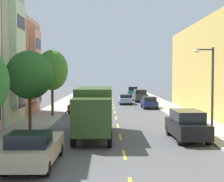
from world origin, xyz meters
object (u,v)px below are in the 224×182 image
at_px(parked_suv_charcoal, 140,95).
at_px(parked_pickup_champagne, 34,148).
at_px(street_lamp, 210,84).
at_px(parked_sedan_orange, 89,94).
at_px(street_tree_second, 29,75).
at_px(parked_hatchback_red, 78,105).
at_px(street_tree_third, 52,70).
at_px(parked_suv_white, 83,98).
at_px(parked_suv_black, 187,125).
at_px(parked_suv_teal, 133,91).
at_px(delivery_box_truck, 94,109).
at_px(moving_sky_sedan, 125,99).
at_px(parked_hatchback_navy, 149,102).

relative_size(parked_suv_charcoal, parked_pickup_champagne, 0.91).
relative_size(street_lamp, parked_sedan_orange, 1.31).
xyz_separation_m(street_tree_second, parked_sedan_orange, (2.19, 36.17, -3.48)).
bearing_deg(parked_hatchback_red, parked_pickup_champagne, -90.12).
distance_m(street_tree_third, parked_suv_white, 13.89).
height_order(parked_sedan_orange, parked_suv_charcoal, parked_suv_charcoal).
height_order(parked_sedan_orange, parked_suv_black, parked_suv_black).
xyz_separation_m(street_tree_second, parked_pickup_champagne, (2.11, -8.25, -3.40)).
height_order(street_lamp, parked_suv_teal, street_lamp).
xyz_separation_m(parked_sedan_orange, parked_suv_teal, (8.45, 5.58, 0.24)).
relative_size(parked_suv_teal, parked_suv_white, 1.01).
distance_m(delivery_box_truck, moving_sky_sedan, 25.62).
height_order(parked_hatchback_red, parked_hatchback_navy, same).
distance_m(street_lamp, parked_sedan_orange, 39.33).
relative_size(street_tree_second, parked_suv_charcoal, 1.20).
height_order(parked_pickup_champagne, moving_sky_sedan, parked_pickup_champagne).
bearing_deg(parked_sedan_orange, parked_suv_black, -77.52).
bearing_deg(street_lamp, parked_hatchback_red, 122.73).
xyz_separation_m(street_lamp, moving_sky_sedan, (-4.13, 26.14, -2.87)).
bearing_deg(parked_suv_black, moving_sky_sedan, 95.34).
height_order(parked_suv_black, parked_hatchback_navy, parked_suv_black).
bearing_deg(parked_hatchback_navy, parked_hatchback_red, -155.15).
relative_size(parked_hatchback_navy, parked_pickup_champagne, 0.76).
distance_m(delivery_box_truck, parked_sedan_orange, 37.18).
relative_size(parked_sedan_orange, parked_suv_teal, 0.93).
relative_size(delivery_box_truck, parked_sedan_orange, 1.82).
height_order(street_lamp, delivery_box_truck, street_lamp).
bearing_deg(parked_suv_black, street_lamp, 17.63).
relative_size(street_tree_third, parked_suv_black, 1.37).
bearing_deg(street_lamp, street_tree_second, 172.06).
relative_size(street_lamp, parked_suv_charcoal, 1.22).
bearing_deg(parked_hatchback_red, parked_suv_teal, 72.93).
relative_size(parked_suv_charcoal, parked_hatchback_navy, 1.20).
distance_m(parked_hatchback_navy, moving_sky_sedan, 6.82).
relative_size(street_tree_second, parked_suv_white, 1.21).
bearing_deg(parked_hatchback_navy, moving_sky_sedan, 112.94).
bearing_deg(delivery_box_truck, moving_sky_sedan, 81.92).
distance_m(parked_suv_charcoal, moving_sky_sedan, 5.11).
bearing_deg(delivery_box_truck, parked_suv_white, 95.77).
bearing_deg(parked_hatchback_red, moving_sky_sedan, 59.60).
height_order(street_tree_second, parked_suv_teal, street_tree_second).
height_order(parked_suv_black, parked_suv_teal, same).
xyz_separation_m(parked_sedan_orange, parked_suv_charcoal, (8.59, -7.34, 0.24)).
xyz_separation_m(parked_sedan_orange, parked_hatchback_red, (-0.04, -22.05, 0.01)).
relative_size(street_tree_second, parked_hatchback_navy, 1.44).
bearing_deg(street_tree_second, parked_suv_white, 84.57).
bearing_deg(delivery_box_truck, parked_hatchback_red, 99.25).
relative_size(parked_suv_black, moving_sky_sedan, 1.08).
bearing_deg(parked_hatchback_red, street_tree_second, -98.67).
xyz_separation_m(street_tree_third, parked_hatchback_red, (2.15, 4.33, -3.95)).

